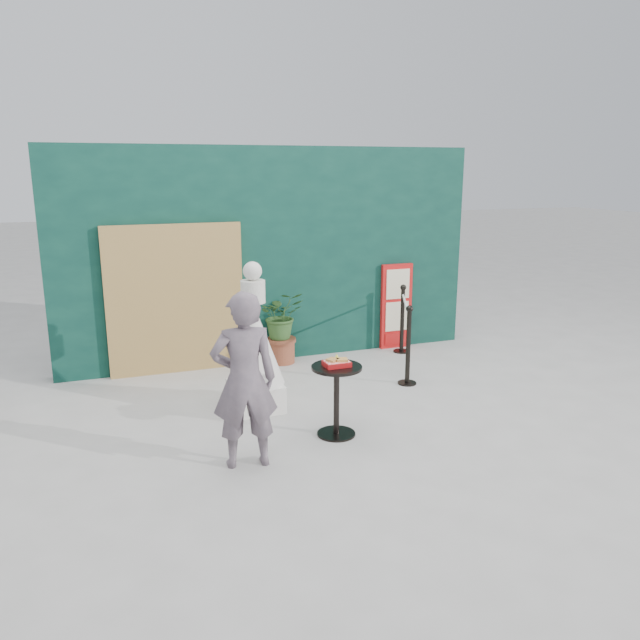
# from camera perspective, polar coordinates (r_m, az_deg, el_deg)

# --- Properties ---
(ground) EXTENTS (60.00, 60.00, 0.00)m
(ground) POSITION_cam_1_polar(r_m,az_deg,el_deg) (6.46, 3.80, -11.06)
(ground) COLOR #ADAAA5
(ground) RESTS_ON ground
(back_wall) EXTENTS (6.00, 0.30, 3.00)m
(back_wall) POSITION_cam_1_polar(r_m,az_deg,el_deg) (8.91, -4.42, 5.93)
(back_wall) COLOR #0A2E27
(back_wall) RESTS_ON ground
(bamboo_fence) EXTENTS (1.80, 0.08, 2.00)m
(bamboo_fence) POSITION_cam_1_polar(r_m,az_deg,el_deg) (8.51, -13.05, 1.83)
(bamboo_fence) COLOR tan
(bamboo_fence) RESTS_ON ground
(woman) EXTENTS (0.64, 0.46, 1.66)m
(woman) POSITION_cam_1_polar(r_m,az_deg,el_deg) (5.72, -6.94, -5.50)
(woman) COLOR slate
(woman) RESTS_ON ground
(menu_board) EXTENTS (0.50, 0.07, 1.30)m
(menu_board) POSITION_cam_1_polar(r_m,az_deg,el_deg) (9.58, 6.99, 1.25)
(menu_board) COLOR red
(menu_board) RESTS_ON ground
(statue) EXTENTS (0.67, 0.67, 1.71)m
(statue) POSITION_cam_1_polar(r_m,az_deg,el_deg) (7.08, -6.01, -2.80)
(statue) COLOR white
(statue) RESTS_ON ground
(cafe_table) EXTENTS (0.52, 0.52, 0.75)m
(cafe_table) POSITION_cam_1_polar(r_m,az_deg,el_deg) (6.42, 1.52, -6.37)
(cafe_table) COLOR black
(cafe_table) RESTS_ON ground
(food_basket) EXTENTS (0.26, 0.19, 0.11)m
(food_basket) POSITION_cam_1_polar(r_m,az_deg,el_deg) (6.33, 1.55, -3.90)
(food_basket) COLOR #A91213
(food_basket) RESTS_ON cafe_table
(planter) EXTENTS (0.61, 0.53, 1.03)m
(planter) POSITION_cam_1_polar(r_m,az_deg,el_deg) (8.78, -3.56, -0.15)
(planter) COLOR brown
(planter) RESTS_ON ground
(stanchion_barrier) EXTENTS (0.84, 1.54, 1.03)m
(stanchion_barrier) POSITION_cam_1_polar(r_m,az_deg,el_deg) (8.68, 7.78, -1.13)
(stanchion_barrier) COLOR black
(stanchion_barrier) RESTS_ON ground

